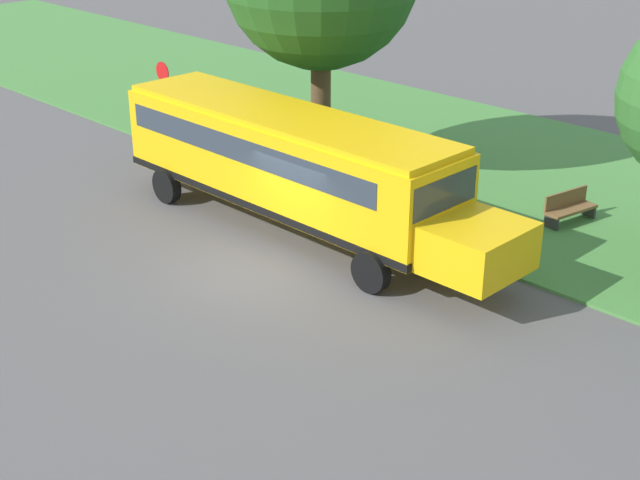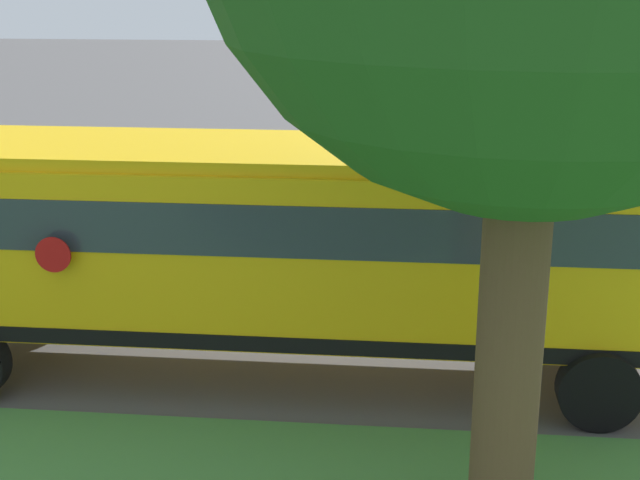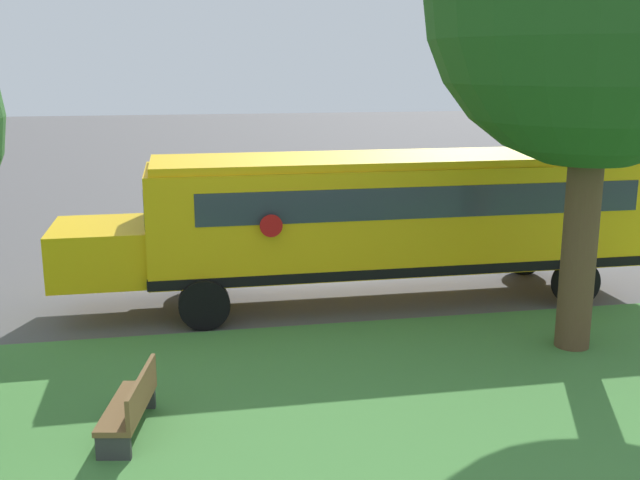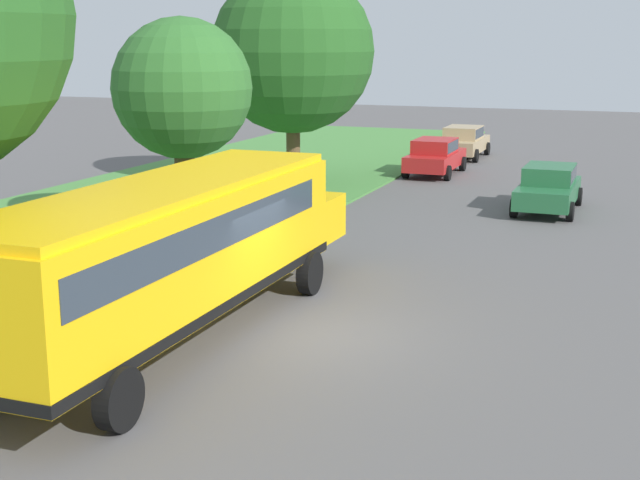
# 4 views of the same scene
# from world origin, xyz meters

# --- Properties ---
(ground_plane) EXTENTS (120.00, 120.00, 0.00)m
(ground_plane) POSITION_xyz_m (0.00, 0.00, 0.00)
(ground_plane) COLOR #565454
(school_bus) EXTENTS (2.84, 12.42, 3.16)m
(school_bus) POSITION_xyz_m (-2.37, -1.20, 1.92)
(school_bus) COLOR yellow
(school_bus) RESTS_ON ground
(car_green_nearest) EXTENTS (2.02, 4.40, 1.56)m
(car_green_nearest) POSITION_xyz_m (2.80, 15.08, 0.88)
(car_green_nearest) COLOR #236038
(car_green_nearest) RESTS_ON ground
(car_red_middle) EXTENTS (2.02, 4.40, 1.56)m
(car_red_middle) POSITION_xyz_m (-2.80, 21.81, 0.88)
(car_red_middle) COLOR #B21E1E
(car_red_middle) RESTS_ON ground
(car_tan_furthest) EXTENTS (2.02, 4.40, 1.56)m
(car_tan_furthest) POSITION_xyz_m (-2.80, 27.73, 0.88)
(car_tan_furthest) COLOR tan
(car_tan_furthest) RESTS_ON ground
(oak_tree_roadside_mid) EXTENTS (4.14, 4.14, 6.44)m
(oak_tree_roadside_mid) POSITION_xyz_m (-6.98, 7.47, 4.32)
(oak_tree_roadside_mid) COLOR brown
(oak_tree_roadside_mid) RESTS_ON ground
(oak_tree_far_end) EXTENTS (6.38, 6.38, 8.49)m
(oak_tree_far_end) POSITION_xyz_m (-7.30, 16.91, 5.24)
(oak_tree_far_end) COLOR brown
(oak_tree_far_end) RESTS_ON ground
(park_bench) EXTENTS (1.66, 0.79, 0.92)m
(park_bench) POSITION_xyz_m (-7.84, 3.87, 0.47)
(park_bench) COLOR brown
(park_bench) RESTS_ON ground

